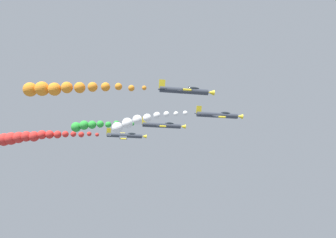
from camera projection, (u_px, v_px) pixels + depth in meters
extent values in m
cylinder|color=#333842|center=(217.00, 115.00, 72.46)|extent=(1.44, 9.00, 1.44)
cone|color=yellow|center=(240.00, 117.00, 73.27)|extent=(1.37, 1.20, 1.37)
cube|color=#333842|center=(215.00, 116.00, 72.41)|extent=(8.55, 1.90, 3.72)
cylinder|color=yellow|center=(209.00, 114.00, 76.94)|extent=(0.47, 1.40, 0.47)
cylinder|color=yellow|center=(222.00, 117.00, 67.87)|extent=(0.47, 1.40, 0.47)
cube|color=#333842|center=(199.00, 114.00, 71.83)|extent=(3.57, 1.20, 1.63)
cube|color=yellow|center=(199.00, 110.00, 71.75)|extent=(0.75, 1.10, 1.53)
ellipsoid|color=black|center=(225.00, 113.00, 72.72)|extent=(1.01, 2.20, 0.95)
sphere|color=white|center=(185.00, 113.00, 71.30)|extent=(1.03, 1.03, 1.03)
sphere|color=white|center=(176.00, 114.00, 70.88)|extent=(1.03, 1.03, 1.03)
sphere|color=white|center=(167.00, 114.00, 70.59)|extent=(1.23, 1.23, 1.23)
sphere|color=white|center=(157.00, 115.00, 70.25)|extent=(1.47, 1.47, 1.47)
sphere|color=white|center=(147.00, 118.00, 69.89)|extent=(1.75, 1.75, 1.75)
sphere|color=white|center=(137.00, 120.00, 69.61)|extent=(2.00, 2.00, 2.00)
sphere|color=white|center=(127.00, 123.00, 69.20)|extent=(2.20, 2.20, 2.20)
sphere|color=white|center=(117.00, 128.00, 68.72)|extent=(2.25, 2.25, 2.25)
cylinder|color=#333842|center=(162.00, 125.00, 79.27)|extent=(1.39, 9.00, 1.39)
cone|color=yellow|center=(183.00, 127.00, 80.07)|extent=(1.32, 1.20, 1.32)
cube|color=#333842|center=(160.00, 126.00, 79.20)|extent=(8.77, 1.90, 3.12)
cylinder|color=yellow|center=(157.00, 125.00, 83.74)|extent=(0.46, 1.40, 0.46)
cylinder|color=yellow|center=(163.00, 126.00, 74.66)|extent=(0.46, 1.40, 0.46)
cube|color=#333842|center=(145.00, 124.00, 78.63)|extent=(3.66, 1.20, 1.39)
cube|color=yellow|center=(144.00, 120.00, 78.62)|extent=(0.65, 1.10, 1.56)
ellipsoid|color=black|center=(169.00, 124.00, 79.55)|extent=(0.98, 2.20, 0.92)
sphere|color=green|center=(132.00, 124.00, 78.28)|extent=(0.84, 0.84, 0.84)
sphere|color=green|center=(124.00, 124.00, 78.06)|extent=(1.11, 1.11, 1.11)
sphere|color=green|center=(116.00, 124.00, 77.82)|extent=(1.38, 1.38, 1.38)
sphere|color=green|center=(108.00, 125.00, 77.96)|extent=(1.43, 1.43, 1.43)
sphere|color=green|center=(100.00, 124.00, 77.99)|extent=(1.64, 1.64, 1.64)
sphere|color=green|center=(92.00, 125.00, 77.98)|extent=(1.91, 1.91, 1.91)
sphere|color=green|center=(84.00, 125.00, 77.93)|extent=(2.16, 2.16, 2.16)
sphere|color=green|center=(76.00, 127.00, 78.28)|extent=(2.30, 2.30, 2.30)
cylinder|color=#333842|center=(184.00, 91.00, 61.79)|extent=(1.41, 9.00, 1.41)
cone|color=yellow|center=(211.00, 93.00, 62.60)|extent=(1.34, 1.20, 1.34)
cube|color=#333842|center=(182.00, 91.00, 61.73)|extent=(8.70, 1.90, 3.34)
cylinder|color=yellow|center=(177.00, 92.00, 66.27)|extent=(0.46, 1.40, 0.46)
cylinder|color=yellow|center=(187.00, 90.00, 57.19)|extent=(0.46, 1.40, 0.46)
cube|color=#333842|center=(162.00, 89.00, 61.16)|extent=(3.63, 1.20, 1.48)
cube|color=yellow|center=(162.00, 84.00, 61.12)|extent=(0.68, 1.10, 1.55)
ellipsoid|color=black|center=(194.00, 89.00, 62.07)|extent=(0.99, 2.20, 0.93)
sphere|color=orange|center=(144.00, 88.00, 60.63)|extent=(0.82, 0.82, 0.82)
sphere|color=orange|center=(131.00, 88.00, 60.56)|extent=(1.13, 1.13, 1.13)
sphere|color=orange|center=(119.00, 87.00, 60.33)|extent=(1.30, 1.30, 1.30)
sphere|color=orange|center=(106.00, 87.00, 60.39)|extent=(1.61, 1.61, 1.61)
sphere|color=orange|center=(93.00, 87.00, 60.44)|extent=(1.76, 1.76, 1.76)
sphere|color=orange|center=(80.00, 88.00, 60.66)|extent=(2.01, 2.01, 2.01)
sphere|color=orange|center=(67.00, 88.00, 60.74)|extent=(2.08, 2.08, 2.08)
sphere|color=orange|center=(54.00, 89.00, 61.30)|extent=(2.39, 2.39, 2.39)
sphere|color=orange|center=(42.00, 89.00, 61.59)|extent=(2.65, 2.65, 2.65)
sphere|color=orange|center=(30.00, 89.00, 62.20)|extent=(2.62, 2.62, 2.62)
cylinder|color=#333842|center=(125.00, 136.00, 87.49)|extent=(1.46, 9.00, 1.46)
cone|color=yellow|center=(144.00, 136.00, 88.30)|extent=(1.39, 1.20, 1.39)
cube|color=#333842|center=(123.00, 136.00, 87.43)|extent=(8.44, 1.90, 3.99)
cylinder|color=yellow|center=(123.00, 133.00, 91.96)|extent=(0.48, 1.40, 0.48)
cylinder|color=yellow|center=(123.00, 139.00, 82.91)|extent=(0.48, 1.40, 0.48)
cube|color=#333842|center=(109.00, 135.00, 86.85)|extent=(3.53, 1.20, 1.74)
cube|color=yellow|center=(109.00, 131.00, 86.75)|extent=(0.79, 1.10, 1.51)
ellipsoid|color=black|center=(132.00, 134.00, 87.73)|extent=(1.02, 2.20, 0.97)
sphere|color=red|center=(97.00, 135.00, 86.56)|extent=(0.99, 0.99, 0.99)
sphere|color=red|center=(89.00, 134.00, 86.08)|extent=(1.17, 1.17, 1.17)
sphere|color=red|center=(81.00, 135.00, 85.96)|extent=(1.46, 1.46, 1.46)
sphere|color=red|center=(73.00, 134.00, 85.93)|extent=(1.43, 1.43, 1.43)
sphere|color=red|center=(65.00, 134.00, 85.75)|extent=(1.64, 1.64, 1.64)
sphere|color=red|center=(58.00, 135.00, 85.85)|extent=(1.96, 1.96, 1.96)
sphere|color=red|center=(50.00, 135.00, 85.78)|extent=(2.12, 2.12, 2.12)
sphere|color=red|center=(42.00, 135.00, 86.03)|extent=(2.32, 2.32, 2.32)
sphere|color=red|center=(34.00, 136.00, 86.04)|extent=(2.63, 2.63, 2.63)
sphere|color=red|center=(26.00, 136.00, 86.24)|extent=(2.66, 2.66, 2.66)
sphere|color=red|center=(19.00, 137.00, 86.43)|extent=(2.90, 2.90, 2.90)
sphere|color=red|center=(11.00, 139.00, 86.80)|extent=(3.21, 3.21, 3.21)
sphere|color=red|center=(4.00, 140.00, 87.33)|extent=(3.27, 3.27, 3.27)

